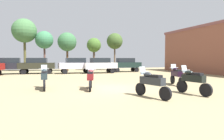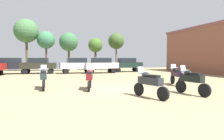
# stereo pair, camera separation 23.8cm
# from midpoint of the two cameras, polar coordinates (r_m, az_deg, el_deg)

# --- Properties ---
(ground_plane) EXTENTS (44.00, 52.00, 0.02)m
(ground_plane) POSITION_cam_midpoint_polar(r_m,az_deg,el_deg) (12.27, -0.60, -5.49)
(ground_plane) COLOR #91815C
(motorcycle_2) EXTENTS (0.84, 2.16, 1.47)m
(motorcycle_2) POSITION_cam_midpoint_polar(r_m,az_deg,el_deg) (9.45, 11.71, -3.68)
(motorcycle_2) COLOR black
(motorcycle_2) RESTS_ON ground
(motorcycle_3) EXTENTS (0.62, 2.18, 1.48)m
(motorcycle_3) POSITION_cam_midpoint_polar(r_m,az_deg,el_deg) (12.63, -18.91, -2.05)
(motorcycle_3) COLOR black
(motorcycle_3) RESTS_ON ground
(motorcycle_5) EXTENTS (0.79, 2.16, 1.48)m
(motorcycle_5) POSITION_cam_midpoint_polar(r_m,az_deg,el_deg) (14.46, 18.82, -1.40)
(motorcycle_5) COLOR black
(motorcycle_5) RESTS_ON ground
(motorcycle_6) EXTENTS (0.76, 2.08, 1.46)m
(motorcycle_6) POSITION_cam_midpoint_polar(r_m,az_deg,el_deg) (11.85, -6.04, -2.28)
(motorcycle_6) COLOR black
(motorcycle_6) RESTS_ON ground
(motorcycle_7) EXTENTS (0.69, 2.13, 1.51)m
(motorcycle_7) POSITION_cam_midpoint_polar(r_m,az_deg,el_deg) (10.93, 22.91, -2.87)
(motorcycle_7) COLOR black
(motorcycle_7) RESTS_ON ground
(car_2) EXTENTS (4.38, 2.00, 2.00)m
(car_2) POSITION_cam_midpoint_polar(r_m,az_deg,el_deg) (28.26, 4.58, 1.83)
(car_2) COLOR black
(car_2) RESTS_ON ground
(car_3) EXTENTS (4.46, 2.21, 2.00)m
(car_3) POSITION_cam_midpoint_polar(r_m,az_deg,el_deg) (26.33, -20.49, 1.54)
(car_3) COLOR black
(car_3) RESTS_ON ground
(car_4) EXTENTS (4.35, 1.92, 2.00)m
(car_4) POSITION_cam_midpoint_polar(r_m,az_deg,el_deg) (26.93, -27.25, 1.42)
(car_4) COLOR black
(car_4) RESTS_ON ground
(car_5) EXTENTS (4.35, 1.93, 2.00)m
(car_5) POSITION_cam_midpoint_polar(r_m,az_deg,el_deg) (25.55, -2.93, 1.69)
(car_5) COLOR black
(car_5) RESTS_ON ground
(car_6) EXTENTS (4.38, 2.01, 2.00)m
(car_6) POSITION_cam_midpoint_polar(r_m,az_deg,el_deg) (25.54, -10.02, 1.65)
(car_6) COLOR black
(car_6) RESTS_ON ground
(tree_2) EXTENTS (2.35, 2.35, 5.34)m
(tree_2) POSITION_cam_midpoint_polar(r_m,az_deg,el_deg) (32.43, -4.68, 7.16)
(tree_2) COLOR brown
(tree_2) RESTS_ON ground
(tree_3) EXTENTS (2.91, 2.91, 5.98)m
(tree_3) POSITION_cam_midpoint_polar(r_m,az_deg,el_deg) (31.23, -12.38, 7.98)
(tree_3) COLOR #513824
(tree_3) RESTS_ON ground
(tree_4) EXTENTS (2.70, 2.70, 6.15)m
(tree_4) POSITION_cam_midpoint_polar(r_m,az_deg,el_deg) (31.97, -18.59, 8.26)
(tree_4) COLOR brown
(tree_4) RESTS_ON ground
(tree_5) EXTENTS (3.56, 3.56, 7.87)m
(tree_5) POSITION_cam_midpoint_polar(r_m,az_deg,el_deg) (32.39, -23.66, 10.39)
(tree_5) COLOR #4D4A27
(tree_5) RESTS_ON ground
(tree_7) EXTENTS (2.63, 2.63, 6.11)m
(tree_7) POSITION_cam_midpoint_polar(r_m,az_deg,el_deg) (32.28, 1.46, 8.39)
(tree_7) COLOR brown
(tree_7) RESTS_ON ground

